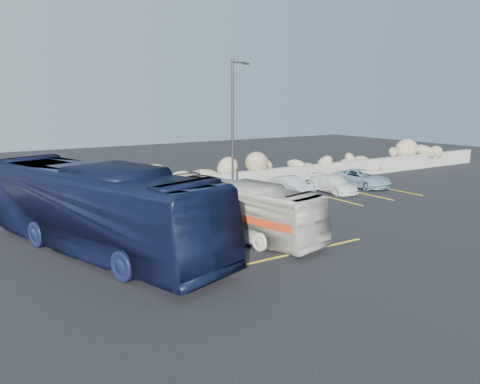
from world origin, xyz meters
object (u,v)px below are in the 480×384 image
tour_coach (98,208)px  car_c (333,184)px  vintage_bus (235,208)px  car_a (252,190)px  lamppost (233,126)px  car_d (362,178)px  car_b (290,186)px

tour_coach → car_c: 16.37m
vintage_bus → car_a: (4.53, 5.34, -0.57)m
lamppost → tour_coach: size_ratio=0.65×
lamppost → car_d: bearing=-5.3°
lamppost → car_b: size_ratio=2.26×
car_a → car_c: 5.78m
car_a → car_b: (2.77, -0.06, -0.03)m
vintage_bus → car_d: bearing=8.2°
tour_coach → car_d: bearing=-4.9°
lamppost → car_c: (6.66, -1.21, -3.76)m
tour_coach → car_a: 11.10m
car_d → lamppost: bearing=174.0°
vintage_bus → car_c: vintage_bus is taller
car_b → car_d: bearing=0.0°
car_a → car_d: car_a is taller
car_a → car_b: size_ratio=1.02×
lamppost → tour_coach: 10.81m
lamppost → vintage_bus: size_ratio=0.94×
car_a → lamppost: bearing=143.1°
car_d → car_b: bearing=177.0°
car_b → car_d: size_ratio=0.85×
lamppost → car_c: size_ratio=2.18×
car_c → car_d: bearing=9.3°
vintage_bus → tour_coach: tour_coach is taller
vintage_bus → car_d: size_ratio=2.05×
tour_coach → car_c: (15.88, 3.80, -1.18)m
vintage_bus → tour_coach: size_ratio=0.70×
car_c → tour_coach: bearing=-163.6°
vintage_bus → car_a: bearing=37.0°
lamppost → car_a: size_ratio=2.21×
lamppost → tour_coach: bearing=-151.5°
car_c → car_a: bearing=176.9°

